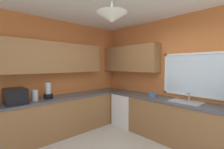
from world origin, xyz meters
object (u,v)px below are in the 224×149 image
Objects in this scene: blender_appliance at (48,91)px; sink_assembly at (186,102)px; kettle at (35,95)px; microwave at (15,96)px; dishwasher at (127,109)px; bowl at (152,95)px.

sink_assembly is at bearing 40.86° from blender_appliance.
kettle is 0.29m from blender_appliance.
sink_assembly is at bearing 49.05° from microwave.
sink_assembly is 1.64× the size of blender_appliance.
blender_appliance is at bearing -139.14° from sink_assembly.
dishwasher is 4.60× the size of bowl.
sink_assembly is 2.90m from blender_appliance.
dishwasher is at bearing 70.46° from blender_appliance.
blender_appliance is (-2.19, -1.90, 0.15)m from sink_assembly.
microwave is at bearing -93.31° from kettle.
sink_assembly is (2.19, 2.53, -0.13)m from microwave.
blender_appliance is (-1.43, -1.89, 0.12)m from bowl.
kettle reaches higher than sink_assembly.
bowl is 0.51× the size of blender_appliance.
blender_appliance reaches higher than dishwasher.
microwave reaches higher than sink_assembly.
bowl is at bearing 57.10° from kettle.
kettle is at bearing -106.63° from dishwasher.
dishwasher is 2.07m from blender_appliance.
bowl is (1.43, 2.52, -0.10)m from microwave.
bowl is 2.37m from blender_appliance.
sink_assembly is (1.53, 0.04, 0.48)m from dishwasher.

